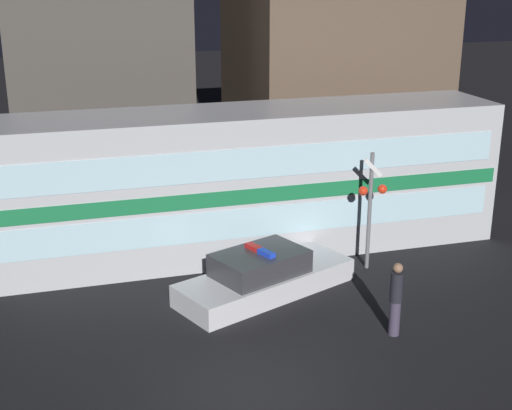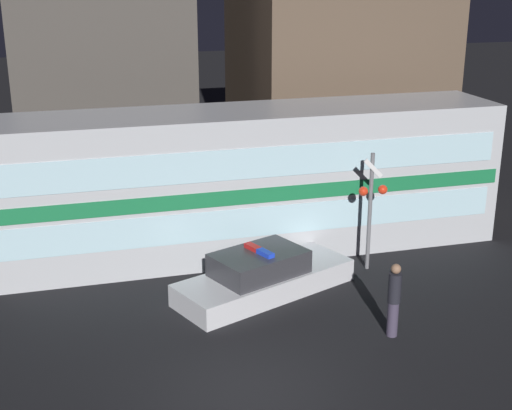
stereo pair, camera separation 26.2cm
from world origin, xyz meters
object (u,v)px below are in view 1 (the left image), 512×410
train (247,182)px  crossing_signal_near (371,201)px  police_car (264,276)px  pedestrian (396,298)px

train → crossing_signal_near: size_ratio=4.47×
police_car → crossing_signal_near: (3.30, 0.70, 1.55)m
pedestrian → crossing_signal_near: size_ratio=0.53×
pedestrian → police_car: bearing=127.3°
police_car → pedestrian: 3.77m
pedestrian → crossing_signal_near: crossing_signal_near is taller
train → police_car: train is taller
pedestrian → train: bearing=106.8°
train → pedestrian: 6.48m
police_car → crossing_signal_near: 3.72m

